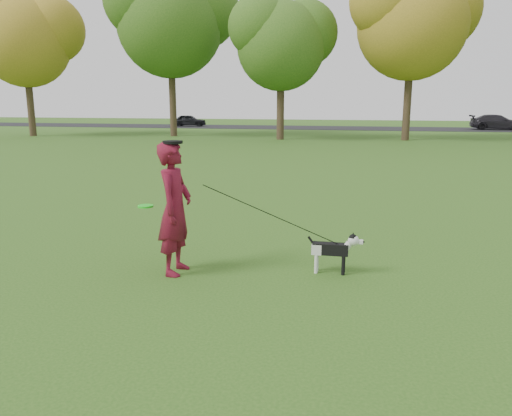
% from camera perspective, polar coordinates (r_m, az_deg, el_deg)
% --- Properties ---
extents(ground, '(120.00, 120.00, 0.00)m').
position_cam_1_polar(ground, '(7.72, 1.25, -6.96)').
color(ground, '#285116').
rests_on(ground, ground).
extents(road, '(120.00, 7.00, 0.02)m').
position_cam_1_polar(road, '(47.25, 10.54, 8.97)').
color(road, black).
rests_on(road, ground).
extents(man, '(0.47, 0.72, 1.96)m').
position_cam_1_polar(man, '(7.40, -9.25, -0.06)').
color(man, '#5C0D21').
rests_on(man, ground).
extents(dog, '(0.84, 0.17, 0.64)m').
position_cam_1_polar(dog, '(7.51, 8.98, -4.56)').
color(dog, black).
rests_on(dog, ground).
extents(car_left, '(3.43, 1.68, 1.13)m').
position_cam_1_polar(car_left, '(50.10, -7.65, 9.89)').
color(car_left, black).
rests_on(car_left, road).
extents(car_right, '(4.53, 2.00, 1.29)m').
position_cam_1_polar(car_right, '(48.53, 25.85, 8.82)').
color(car_right, black).
rests_on(car_right, road).
extents(man_held_items, '(2.99, 0.62, 1.55)m').
position_cam_1_polar(man_held_items, '(7.22, 2.05, -0.91)').
color(man_held_items, '#1CE31C').
rests_on(man_held_items, ground).
extents(tree_row, '(51.74, 8.86, 12.01)m').
position_cam_1_polar(tree_row, '(33.70, 7.68, 20.44)').
color(tree_row, '#38281C').
rests_on(tree_row, ground).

